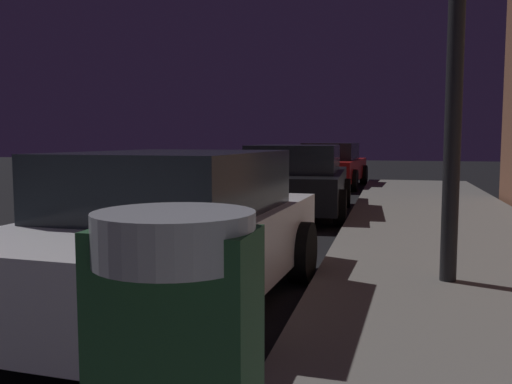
{
  "coord_description": "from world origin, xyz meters",
  "views": [
    {
      "loc": [
        4.74,
        -1.45,
        1.54
      ],
      "look_at": [
        4.2,
        0.74,
        1.32
      ],
      "focal_mm": 38.28,
      "sensor_mm": 36.0,
      "label": 1
    }
  ],
  "objects": [
    {
      "name": "car_white",
      "position": [
        2.85,
        3.08,
        0.72
      ],
      "size": [
        2.21,
        4.11,
        1.43
      ],
      "color": "silver",
      "rests_on": "ground"
    },
    {
      "name": "car_black",
      "position": [
        2.85,
        9.55,
        0.72
      ],
      "size": [
        2.3,
        4.48,
        1.43
      ],
      "color": "black",
      "rests_on": "ground"
    },
    {
      "name": "car_red",
      "position": [
        2.85,
        16.32,
        0.7
      ],
      "size": [
        2.21,
        4.5,
        1.43
      ],
      "color": "maroon",
      "rests_on": "ground"
    }
  ]
}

